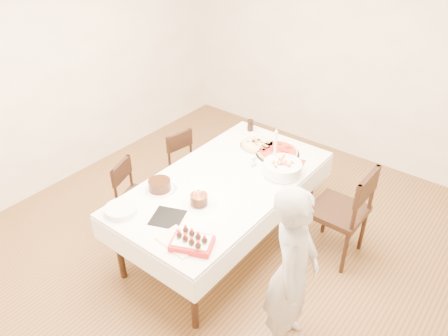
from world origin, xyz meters
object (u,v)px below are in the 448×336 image
Objects in this scene: strawberry_box at (192,242)px; pizza_white at (258,144)px; person at (292,273)px; chair_left_savory at (190,169)px; chair_right_savory at (338,211)px; taper_candle at (275,148)px; cola_glass at (250,125)px; layer_cake at (160,185)px; chair_left_dessert at (140,198)px; birthday_cake at (199,196)px; pizza_pepperoni at (277,152)px; dining_table at (224,212)px; pasta_bowl at (282,168)px.

pizza_white is at bearing 106.36° from strawberry_box.
person is 0.77m from strawberry_box.
person is (1.82, -0.93, 0.34)m from chair_left_savory.
pizza_white is at bearing 171.09° from chair_right_savory.
strawberry_box is at bearing -85.14° from taper_candle.
cola_glass reaches higher than layer_cake.
layer_cake is (0.44, -0.11, 0.41)m from chair_left_dessert.
taper_candle is at bearing -174.56° from chair_right_savory.
chair_right_savory is at bearing 47.60° from birthday_cake.
chair_left_dessert is 1.47m from pizza_pepperoni.
taper_candle reaches higher than pizza_pepperoni.
birthday_cake reaches higher than chair_left_savory.
pizza_pepperoni is (0.24, -0.00, 0.00)m from pizza_white.
person is at bearing -4.59° from layer_cake.
strawberry_box is (-0.73, -0.25, 0.06)m from person.
dining_table is at bearing -115.67° from taper_candle.
strawberry_box is (0.45, -1.54, 0.02)m from pizza_white.
pizza_white is 1.49× the size of layer_cake.
dining_table is 16.81× the size of cola_glass.
dining_table is 5.20× the size of taper_candle.
dining_table is 5.98× the size of pasta_bowl.
pizza_white is 0.45m from taper_candle.
pizza_pepperoni is (-0.79, 0.16, 0.27)m from chair_right_savory.
pasta_bowl is 1.14× the size of strawberry_box.
dining_table is 1.46× the size of person.
dining_table is 14.23× the size of birthday_cake.
chair_left_savory is at bearing -122.17° from cola_glass.
pizza_pepperoni is 1.55m from strawberry_box.
taper_candle reaches higher than chair_left_savory.
chair_right_savory reaches higher than cola_glass.
pasta_bowl is (-0.71, 1.01, 0.09)m from person.
person is 11.48× the size of cola_glass.
strawberry_box is at bearing -82.16° from pizza_pepperoni.
cola_glass is (-0.60, 0.46, -0.14)m from taper_candle.
chair_left_dessert is 3.09× the size of layer_cake.
layer_cake is at bearing -102.04° from pizza_white.
person is (0.15, -1.13, 0.23)m from chair_right_savory.
dining_table is 6.83× the size of strawberry_box.
person is at bearing 163.66° from chair_left_savory.
pasta_bowl is at bearing 69.32° from birthday_cake.
pasta_bowl reaches higher than chair_left_savory.
chair_right_savory is at bearing 12.29° from pasta_bowl.
person is 3.29× the size of pizza_pepperoni.
taper_candle is (0.34, -0.23, 0.18)m from pizza_white.
chair_left_dessert is at bearing 65.74° from person.
dining_table is 1.08m from chair_right_savory.
cola_glass reaches higher than pasta_bowl.
dining_table is 4.82× the size of pizza_pepperoni.
pizza_white reaches higher than dining_table.
taper_candle is 1.13m from layer_cake.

